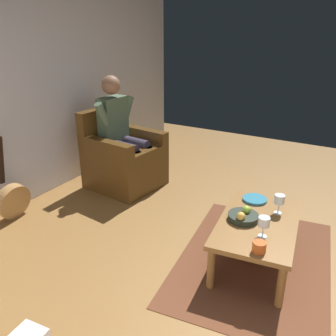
{
  "coord_description": "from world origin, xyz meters",
  "views": [
    {
      "loc": [
        2.54,
        0.23,
        1.88
      ],
      "look_at": [
        -0.22,
        -1.35,
        0.58
      ],
      "focal_mm": 37.86,
      "sensor_mm": 36.0,
      "label": 1
    }
  ],
  "objects_px": {
    "guitar": "(12,198)",
    "wine_glass_near": "(279,200)",
    "coffee_table": "(258,227)",
    "armchair": "(123,160)",
    "wine_glass_far": "(264,223)",
    "decorative_dish": "(255,199)",
    "fruit_bowl": "(243,216)",
    "person_seated": "(121,129)",
    "candle_jar": "(259,247)"
  },
  "relations": [
    {
      "from": "guitar",
      "to": "wine_glass_near",
      "type": "relative_size",
      "value": 5.91
    },
    {
      "from": "coffee_table",
      "to": "armchair",
      "type": "bearing_deg",
      "value": -110.51
    },
    {
      "from": "wine_glass_far",
      "to": "decorative_dish",
      "type": "bearing_deg",
      "value": -157.7
    },
    {
      "from": "guitar",
      "to": "armchair",
      "type": "bearing_deg",
      "value": 157.01
    },
    {
      "from": "wine_glass_near",
      "to": "wine_glass_far",
      "type": "bearing_deg",
      "value": -1.92
    },
    {
      "from": "fruit_bowl",
      "to": "decorative_dish",
      "type": "height_order",
      "value": "fruit_bowl"
    },
    {
      "from": "fruit_bowl",
      "to": "wine_glass_near",
      "type": "bearing_deg",
      "value": 138.98
    },
    {
      "from": "person_seated",
      "to": "guitar",
      "type": "relative_size",
      "value": 1.32
    },
    {
      "from": "person_seated",
      "to": "fruit_bowl",
      "type": "bearing_deg",
      "value": 73.83
    },
    {
      "from": "armchair",
      "to": "fruit_bowl",
      "type": "distance_m",
      "value": 1.93
    },
    {
      "from": "coffee_table",
      "to": "decorative_dish",
      "type": "relative_size",
      "value": 4.95
    },
    {
      "from": "person_seated",
      "to": "wine_glass_far",
      "type": "xyz_separation_m",
      "value": [
        0.91,
        1.98,
        -0.21
      ]
    },
    {
      "from": "wine_glass_near",
      "to": "candle_jar",
      "type": "distance_m",
      "value": 0.63
    },
    {
      "from": "wine_glass_far",
      "to": "fruit_bowl",
      "type": "bearing_deg",
      "value": -128.68
    },
    {
      "from": "wine_glass_far",
      "to": "guitar",
      "type": "bearing_deg",
      "value": -83.05
    },
    {
      "from": "guitar",
      "to": "decorative_dish",
      "type": "distance_m",
      "value": 2.43
    },
    {
      "from": "decorative_dish",
      "to": "coffee_table",
      "type": "bearing_deg",
      "value": 21.61
    },
    {
      "from": "coffee_table",
      "to": "wine_glass_far",
      "type": "distance_m",
      "value": 0.28
    },
    {
      "from": "person_seated",
      "to": "wine_glass_near",
      "type": "bearing_deg",
      "value": 82.75
    },
    {
      "from": "guitar",
      "to": "wine_glass_far",
      "type": "xyz_separation_m",
      "value": [
        -0.3,
        2.5,
        0.29
      ]
    },
    {
      "from": "wine_glass_near",
      "to": "fruit_bowl",
      "type": "height_order",
      "value": "wine_glass_near"
    },
    {
      "from": "guitar",
      "to": "wine_glass_far",
      "type": "relative_size",
      "value": 6.09
    },
    {
      "from": "wine_glass_near",
      "to": "decorative_dish",
      "type": "xyz_separation_m",
      "value": [
        -0.13,
        -0.24,
        -0.11
      ]
    },
    {
      "from": "decorative_dish",
      "to": "wine_glass_far",
      "type": "bearing_deg",
      "value": 22.3
    },
    {
      "from": "guitar",
      "to": "wine_glass_near",
      "type": "height_order",
      "value": "guitar"
    },
    {
      "from": "guitar",
      "to": "fruit_bowl",
      "type": "height_order",
      "value": "guitar"
    },
    {
      "from": "coffee_table",
      "to": "fruit_bowl",
      "type": "distance_m",
      "value": 0.15
    },
    {
      "from": "wine_glass_far",
      "to": "candle_jar",
      "type": "distance_m",
      "value": 0.22
    },
    {
      "from": "guitar",
      "to": "coffee_table",
      "type": "bearing_deg",
      "value": 102.02
    },
    {
      "from": "person_seated",
      "to": "decorative_dish",
      "type": "xyz_separation_m",
      "value": [
        0.37,
        1.76,
        -0.32
      ]
    },
    {
      "from": "person_seated",
      "to": "wine_glass_far",
      "type": "distance_m",
      "value": 2.19
    },
    {
      "from": "armchair",
      "to": "guitar",
      "type": "relative_size",
      "value": 0.93
    },
    {
      "from": "coffee_table",
      "to": "wine_glass_far",
      "type": "relative_size",
      "value": 6.54
    },
    {
      "from": "wine_glass_near",
      "to": "decorative_dish",
      "type": "relative_size",
      "value": 0.78
    },
    {
      "from": "wine_glass_far",
      "to": "decorative_dish",
      "type": "distance_m",
      "value": 0.6
    },
    {
      "from": "guitar",
      "to": "decorative_dish",
      "type": "bearing_deg",
      "value": 110.57
    },
    {
      "from": "coffee_table",
      "to": "wine_glass_near",
      "type": "height_order",
      "value": "wine_glass_near"
    },
    {
      "from": "guitar",
      "to": "candle_jar",
      "type": "relative_size",
      "value": 10.4
    },
    {
      "from": "wine_glass_far",
      "to": "armchair",
      "type": "bearing_deg",
      "value": -114.8
    },
    {
      "from": "wine_glass_near",
      "to": "fruit_bowl",
      "type": "xyz_separation_m",
      "value": [
        0.25,
        -0.22,
        -0.09
      ]
    },
    {
      "from": "person_seated",
      "to": "fruit_bowl",
      "type": "distance_m",
      "value": 1.95
    },
    {
      "from": "fruit_bowl",
      "to": "armchair",
      "type": "bearing_deg",
      "value": -112.91
    },
    {
      "from": "guitar",
      "to": "fruit_bowl",
      "type": "xyz_separation_m",
      "value": [
        -0.47,
        2.29,
        0.2
      ]
    },
    {
      "from": "fruit_bowl",
      "to": "decorative_dish",
      "type": "distance_m",
      "value": 0.38
    },
    {
      "from": "guitar",
      "to": "decorative_dish",
      "type": "xyz_separation_m",
      "value": [
        -0.85,
        2.27,
        0.18
      ]
    },
    {
      "from": "fruit_bowl",
      "to": "candle_jar",
      "type": "height_order",
      "value": "fruit_bowl"
    },
    {
      "from": "wine_glass_near",
      "to": "decorative_dish",
      "type": "bearing_deg",
      "value": -118.46
    },
    {
      "from": "guitar",
      "to": "fruit_bowl",
      "type": "distance_m",
      "value": 2.35
    },
    {
      "from": "armchair",
      "to": "candle_jar",
      "type": "height_order",
      "value": "armchair"
    },
    {
      "from": "coffee_table",
      "to": "guitar",
      "type": "height_order",
      "value": "guitar"
    }
  ]
}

